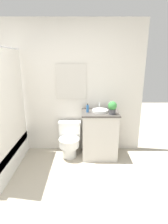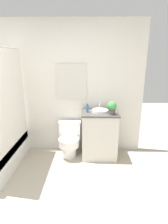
# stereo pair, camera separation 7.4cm
# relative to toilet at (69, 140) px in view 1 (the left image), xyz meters

# --- Properties ---
(wall_back) EXTENTS (3.42, 0.07, 2.50)m
(wall_back) POSITION_rel_toilet_xyz_m (-0.29, 0.28, 0.93)
(wall_back) COLOR silver
(wall_back) RESTS_ON ground_plane
(toilet) EXTENTS (0.43, 0.50, 0.65)m
(toilet) POSITION_rel_toilet_xyz_m (0.00, 0.00, 0.00)
(toilet) COLOR white
(toilet) RESTS_ON ground_plane
(vanity) EXTENTS (0.66, 0.52, 0.89)m
(vanity) POSITION_rel_toilet_xyz_m (0.57, -0.02, 0.12)
(vanity) COLOR beige
(vanity) RESTS_ON ground_plane
(sink) EXTENTS (0.30, 0.33, 0.13)m
(sink) POSITION_rel_toilet_xyz_m (0.57, 0.01, 0.58)
(sink) COLOR white
(sink) RESTS_ON vanity
(soap_bottle) EXTENTS (0.05, 0.05, 0.16)m
(soap_bottle) POSITION_rel_toilet_xyz_m (0.34, -0.03, 0.63)
(soap_bottle) COLOR #2D6BB2
(soap_bottle) RESTS_ON vanity
(potted_plant) EXTENTS (0.15, 0.15, 0.23)m
(potted_plant) POSITION_rel_toilet_xyz_m (0.77, -0.14, 0.68)
(potted_plant) COLOR #4C4C51
(potted_plant) RESTS_ON vanity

